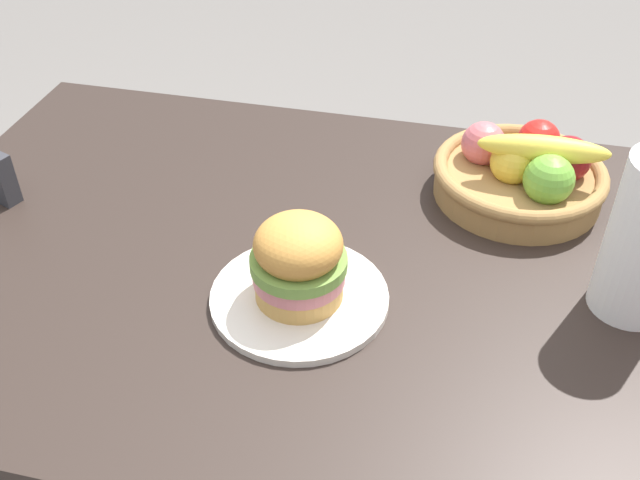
{
  "coord_description": "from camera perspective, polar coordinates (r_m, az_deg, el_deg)",
  "views": [
    {
      "loc": [
        0.18,
        -0.84,
        1.48
      ],
      "look_at": [
        -0.01,
        -0.03,
        0.81
      ],
      "focal_mm": 41.34,
      "sensor_mm": 36.0,
      "label": 1
    }
  ],
  "objects": [
    {
      "name": "sandwich",
      "position": [
        1.01,
        -1.67,
        -1.58
      ],
      "size": [
        0.14,
        0.14,
        0.13
      ],
      "color": "tan",
      "rests_on": "plate"
    },
    {
      "name": "plate",
      "position": [
        1.06,
        -1.6,
        -4.46
      ],
      "size": [
        0.26,
        0.26,
        0.01
      ],
      "primitive_type": "cylinder",
      "color": "silver",
      "rests_on": "dining_table"
    },
    {
      "name": "dining_table",
      "position": [
        1.2,
        0.76,
        -5.23
      ],
      "size": [
        1.4,
        0.9,
        0.75
      ],
      "color": "#2D231E",
      "rests_on": "ground_plane"
    },
    {
      "name": "fruit_basket",
      "position": [
        1.28,
        15.42,
        5.09
      ],
      "size": [
        0.29,
        0.29,
        0.14
      ],
      "color": "#9E7542",
      "rests_on": "dining_table"
    }
  ]
}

